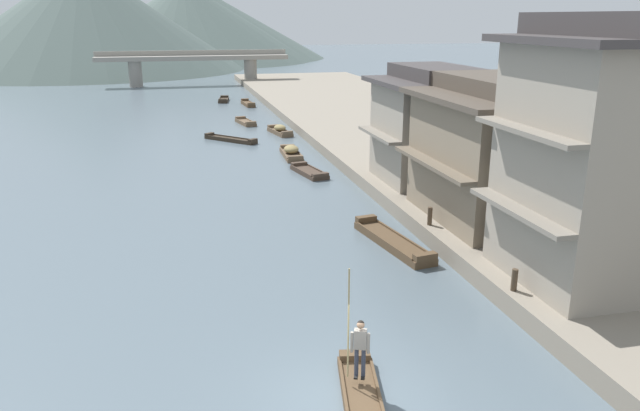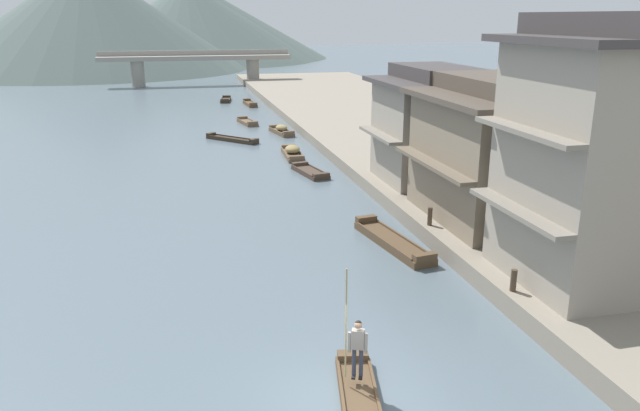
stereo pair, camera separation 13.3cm
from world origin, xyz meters
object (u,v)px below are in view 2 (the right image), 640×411
object	(u,v)px
boat_crossing_west	(226,100)
boat_upstream_distant	(310,172)
mooring_post_dock_mid	(430,216)
house_waterfront_nearest	(593,155)
stone_bridge	(196,63)
boatman_person	(357,342)
mooring_post_dock_near	(514,280)
boat_moored_third	(281,130)
boat_midriver_upstream	(250,104)
boat_moored_second	(247,122)
boat_moored_nearest	(293,152)
house_waterfront_second	(502,151)
boat_midriver_drifting	(232,139)
boat_moored_far	(393,242)
house_waterfront_tall	(433,125)

from	to	relation	value
boat_crossing_west	boat_upstream_distant	bearing A→B (deg)	-86.83
boat_upstream_distant	mooring_post_dock_mid	size ratio (longest dim) A/B	4.65
house_waterfront_nearest	stone_bridge	size ratio (longest dim) A/B	0.33
boatman_person	mooring_post_dock_mid	xyz separation A→B (m)	(6.30, 10.08, -0.31)
boat_crossing_west	mooring_post_dock_mid	xyz separation A→B (m)	(4.41, -48.42, 0.95)
mooring_post_dock_near	stone_bridge	distance (m)	74.09
boatman_person	boat_moored_third	xyz separation A→B (m)	(4.53, 36.74, -1.14)
boat_upstream_distant	mooring_post_dock_near	distance (m)	19.77
boat_midriver_upstream	stone_bridge	bearing A→B (deg)	101.70
boat_moored_second	mooring_post_dock_near	size ratio (longest dim) A/B	4.86
boat_moored_nearest	stone_bridge	distance (m)	49.24
boat_moored_third	boat_crossing_west	size ratio (longest dim) A/B	1.03
boat_moored_third	boat_crossing_west	xyz separation A→B (m)	(-2.64, 21.76, -0.12)
boat_upstream_distant	house_waterfront_nearest	xyz separation A→B (m)	(5.10, -19.20, 4.88)
boat_crossing_west	house_waterfront_nearest	size ratio (longest dim) A/B	0.42
mooring_post_dock_mid	house_waterfront_second	bearing A→B (deg)	7.10
boat_moored_nearest	mooring_post_dock_near	world-z (taller)	mooring_post_dock_near
boat_moored_nearest	house_waterfront_second	bearing A→B (deg)	-71.19
boat_moored_second	mooring_post_dock_mid	size ratio (longest dim) A/B	4.58
boat_midriver_drifting	house_waterfront_second	world-z (taller)	house_waterfront_second
boat_moored_second	house_waterfront_nearest	world-z (taller)	house_waterfront_nearest
boat_moored_far	stone_bridge	bearing A→B (deg)	94.29
boat_crossing_west	house_waterfront_tall	xyz separation A→B (m)	(7.54, -41.11, 3.56)
boat_moored_nearest	boat_moored_third	xyz separation A→B (m)	(0.77, 8.75, -0.01)
house_waterfront_tall	mooring_post_dock_near	size ratio (longest dim) A/B	8.68
boat_moored_second	stone_bridge	size ratio (longest dim) A/B	0.14
boat_moored_third	boat_upstream_distant	distance (m)	13.94
boat_upstream_distant	boat_crossing_west	bearing A→B (deg)	93.17
boat_moored_third	boat_midriver_upstream	xyz separation A→B (m)	(-0.36, 17.77, -0.11)
boatman_person	boat_upstream_distant	xyz separation A→B (m)	(3.86, 22.81, -1.28)
mooring_post_dock_near	boat_moored_far	bearing A→B (deg)	104.73
boat_midriver_drifting	house_waterfront_second	xyz separation A→B (m)	(9.48, -24.10, 3.57)
boat_moored_far	house_waterfront_tall	distance (m)	9.66
house_waterfront_second	house_waterfront_tall	bearing A→B (deg)	92.44
boat_midriver_drifting	boat_moored_nearest	bearing A→B (deg)	-61.93
house_waterfront_second	mooring_post_dock_mid	distance (m)	4.31
boat_moored_nearest	boat_moored_second	xyz separation A→B (m)	(-1.38, 14.36, -0.13)
boat_moored_far	house_waterfront_tall	world-z (taller)	house_waterfront_tall
boat_moored_second	boat_midriver_drifting	bearing A→B (deg)	-105.52
boat_midriver_drifting	mooring_post_dock_mid	xyz separation A→B (m)	(6.06, -24.53, 0.97)
boat_midriver_drifting	boat_midriver_upstream	world-z (taller)	boat_midriver_upstream
boat_moored_nearest	mooring_post_dock_mid	bearing A→B (deg)	-81.94
boat_midriver_drifting	house_waterfront_second	bearing A→B (deg)	-68.52
boat_upstream_distant	house_waterfront_tall	size ratio (longest dim) A/B	0.57
stone_bridge	boat_moored_third	bearing A→B (deg)	-82.91
boat_moored_third	mooring_post_dock_near	size ratio (longest dim) A/B	5.06
house_waterfront_second	mooring_post_dock_near	distance (m)	8.47
boat_moored_nearest	boat_moored_second	world-z (taller)	boat_moored_nearest
boat_moored_second	house_waterfront_tall	xyz separation A→B (m)	(7.04, -24.96, 3.57)
boat_moored_third	boat_midriver_upstream	world-z (taller)	boat_moored_third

